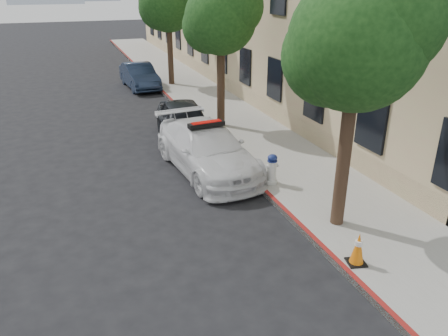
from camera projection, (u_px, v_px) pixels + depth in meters
name	position (u px, v px, depth m)	size (l,w,h in m)	color
ground	(194.00, 210.00, 11.11)	(120.00, 120.00, 0.00)	black
sidewalk	(206.00, 101.00, 20.85)	(3.20, 50.00, 0.15)	gray
curb_strip	(175.00, 104.00, 20.36)	(0.12, 50.00, 0.15)	maroon
tree_near	(359.00, 41.00, 8.62)	(2.92, 2.82, 5.62)	black
tree_mid	(222.00, 18.00, 15.56)	(2.77, 2.64, 5.43)	black
tree_far	(168.00, 2.00, 22.37)	(3.10, 3.00, 5.81)	black
police_car	(207.00, 149.00, 13.14)	(2.44, 5.04, 1.56)	white
parked_car_mid	(184.00, 122.00, 15.66)	(1.68, 4.18, 1.42)	black
parked_car_far	(140.00, 76.00, 23.48)	(1.39, 3.98, 1.31)	#162137
fire_hydrant	(272.00, 169.00, 12.07)	(0.36, 0.33, 0.86)	silver
traffic_cone	(358.00, 249.00, 8.63)	(0.43, 0.43, 0.69)	black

